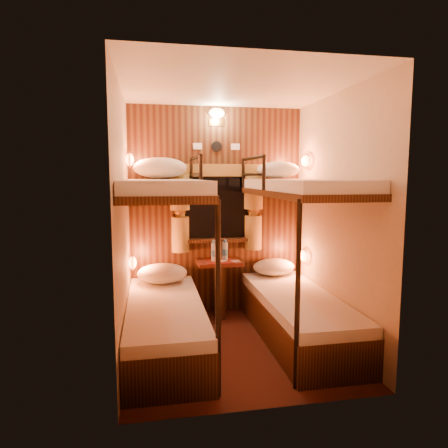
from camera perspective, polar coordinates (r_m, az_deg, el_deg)
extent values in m
plane|color=#3D1110|center=(3.98, 1.51, -17.04)|extent=(2.10, 2.10, 0.00)
plane|color=silver|center=(3.72, 1.64, 19.06)|extent=(2.10, 2.10, 0.00)
plane|color=#C6B293|center=(4.69, -1.12, 1.81)|extent=(2.40, 0.00, 2.40)
plane|color=#C6B293|center=(2.66, 6.33, -2.13)|extent=(2.40, 0.00, 2.40)
plane|color=#C6B293|center=(3.59, -14.23, 0.05)|extent=(0.00, 2.40, 2.40)
plane|color=#C6B293|center=(3.99, 15.75, 0.67)|extent=(0.00, 2.40, 2.40)
cube|color=black|center=(4.68, -1.09, 1.80)|extent=(2.00, 0.03, 2.40)
cube|color=black|center=(3.91, -8.40, -14.82)|extent=(0.70, 1.90, 0.35)
cube|color=white|center=(3.83, -8.46, -11.69)|extent=(0.68, 1.88, 0.10)
cube|color=black|center=(3.63, -8.75, 4.21)|extent=(0.70, 1.90, 0.06)
cube|color=white|center=(3.63, -8.77, 5.47)|extent=(0.68, 1.88, 0.10)
cylinder|color=black|center=(2.91, -0.85, -10.93)|extent=(0.04, 0.04, 1.45)
cylinder|color=black|center=(4.53, -4.69, 7.18)|extent=(0.04, 0.04, 0.32)
cylinder|color=black|center=(3.69, -3.33, 7.27)|extent=(0.04, 0.04, 0.32)
cylinder|color=black|center=(4.11, -4.10, 9.45)|extent=(0.04, 0.85, 0.04)
cylinder|color=black|center=(4.11, -4.08, 7.08)|extent=(0.03, 0.85, 0.03)
cube|color=black|center=(4.15, 10.37, -13.52)|extent=(0.70, 1.90, 0.35)
cube|color=white|center=(4.08, 10.44, -10.55)|extent=(0.68, 1.88, 0.10)
cube|color=black|center=(3.90, 10.78, 4.35)|extent=(0.70, 1.90, 0.06)
cube|color=white|center=(3.90, 10.80, 5.52)|extent=(0.68, 1.88, 0.10)
cylinder|color=black|center=(3.06, 10.47, -10.12)|extent=(0.04, 0.04, 1.45)
cylinder|color=black|center=(4.63, 2.77, 7.19)|extent=(0.04, 0.04, 0.32)
cylinder|color=black|center=(3.81, 5.73, 7.24)|extent=(0.04, 0.04, 0.32)
cylinder|color=black|center=(4.22, 4.12, 9.38)|extent=(0.04, 0.85, 0.04)
cylinder|color=black|center=(4.22, 4.10, 7.08)|extent=(0.03, 0.85, 0.03)
cube|color=black|center=(4.65, -1.05, 2.39)|extent=(0.98, 0.02, 0.78)
cube|color=black|center=(4.64, -1.03, 2.38)|extent=(0.90, 0.01, 0.70)
cube|color=black|center=(4.65, -0.95, -2.32)|extent=(1.00, 0.12, 0.04)
cube|color=olive|center=(4.60, -0.99, 7.70)|extent=(1.10, 0.06, 0.14)
cylinder|color=olive|center=(4.54, -6.33, 4.52)|extent=(0.22, 0.22, 0.40)
cylinder|color=olive|center=(4.56, -6.29, 1.63)|extent=(0.11, 0.11, 0.12)
cylinder|color=olive|center=(4.59, -6.25, -1.48)|extent=(0.20, 0.20, 0.40)
torus|color=#AF7533|center=(4.56, -6.29, 1.63)|extent=(0.14, 0.14, 0.02)
cylinder|color=olive|center=(4.69, 4.25, 4.61)|extent=(0.22, 0.22, 0.40)
cylinder|color=olive|center=(4.70, 4.22, 1.81)|extent=(0.11, 0.11, 0.12)
cylinder|color=olive|center=(4.73, 4.20, -1.21)|extent=(0.20, 0.20, 0.40)
torus|color=#AF7533|center=(4.70, 4.22, 1.81)|extent=(0.14, 0.14, 0.02)
cylinder|color=black|center=(4.65, -1.07, 11.02)|extent=(0.12, 0.02, 0.12)
cube|color=silver|center=(4.62, -3.81, 11.04)|extent=(0.10, 0.01, 0.07)
cube|color=silver|center=(4.69, 1.63, 10.98)|extent=(0.10, 0.01, 0.07)
cube|color=#AF7533|center=(4.68, -1.07, 14.32)|extent=(0.18, 0.01, 0.08)
ellipsoid|color=#FFCC8C|center=(4.67, -1.04, 15.57)|extent=(0.18, 0.09, 0.11)
ellipsoid|color=#FF6026|center=(4.36, -12.93, -5.40)|extent=(0.08, 0.20, 0.13)
torus|color=#AF7533|center=(4.36, -12.93, -5.40)|extent=(0.02, 0.17, 0.17)
ellipsoid|color=#FF6026|center=(4.27, -13.32, 8.93)|extent=(0.08, 0.20, 0.13)
torus|color=#AF7533|center=(4.27, -13.32, 8.93)|extent=(0.02, 0.17, 0.17)
ellipsoid|color=#FF6026|center=(4.68, 11.32, -4.51)|extent=(0.08, 0.20, 0.13)
torus|color=#AF7533|center=(4.68, 11.32, -4.51)|extent=(0.02, 0.17, 0.17)
ellipsoid|color=#FF6026|center=(4.60, 11.64, 8.81)|extent=(0.08, 0.20, 0.13)
torus|color=#AF7533|center=(4.60, 11.64, 8.81)|extent=(0.02, 0.17, 0.17)
cube|color=#5F2315|center=(4.58, -0.69, -5.52)|extent=(0.50, 0.34, 0.04)
cube|color=black|center=(4.66, -0.68, -9.43)|extent=(0.08, 0.30, 0.61)
cube|color=maroon|center=(4.58, -0.69, -5.26)|extent=(0.30, 0.34, 0.01)
cylinder|color=#99BFE5|center=(4.53, -1.43, -4.05)|extent=(0.07, 0.07, 0.21)
cylinder|color=teal|center=(4.53, -1.43, -4.18)|extent=(0.07, 0.07, 0.07)
cylinder|color=teal|center=(4.51, -1.43, -2.48)|extent=(0.04, 0.04, 0.03)
cylinder|color=#99BFE5|center=(4.61, 0.14, -3.91)|extent=(0.07, 0.07, 0.20)
cylinder|color=teal|center=(4.61, 0.14, -4.03)|extent=(0.07, 0.07, 0.07)
cylinder|color=teal|center=(4.58, 0.14, -2.41)|extent=(0.04, 0.04, 0.03)
cube|color=silver|center=(4.55, 1.60, -5.32)|extent=(0.10, 0.09, 0.01)
cube|color=silver|center=(4.55, -0.09, -5.31)|extent=(0.09, 0.07, 0.01)
ellipsoid|color=silver|center=(4.41, -8.81, -6.98)|extent=(0.54, 0.38, 0.21)
ellipsoid|color=silver|center=(4.74, 7.14, -6.09)|extent=(0.49, 0.35, 0.19)
ellipsoid|color=silver|center=(4.32, -9.11, 7.92)|extent=(0.57, 0.40, 0.22)
ellipsoid|color=silver|center=(4.52, 7.75, 7.67)|extent=(0.48, 0.34, 0.19)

